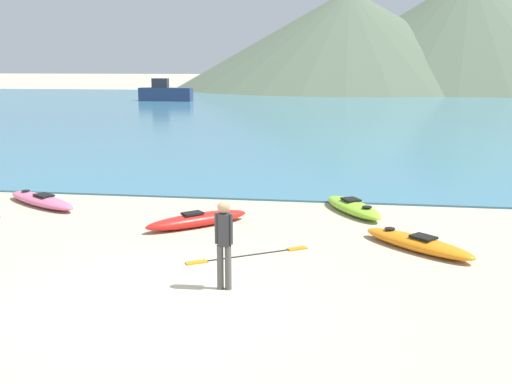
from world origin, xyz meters
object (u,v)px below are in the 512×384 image
at_px(moored_boat_0, 165,93).
at_px(loose_paddle, 249,255).
at_px(kayak_on_sand_1, 198,220).
at_px(kayak_on_sand_0, 41,200).
at_px(kayak_on_sand_4, 353,207).
at_px(kayak_on_sand_2, 418,243).
at_px(person_near_foreground, 224,239).

bearing_deg(moored_boat_0, loose_paddle, -71.17).
bearing_deg(kayak_on_sand_1, kayak_on_sand_0, 163.02).
bearing_deg(moored_boat_0, kayak_on_sand_4, -67.18).
xyz_separation_m(kayak_on_sand_0, moored_boat_0, (-10.25, 45.93, 0.73)).
height_order(moored_boat_0, loose_paddle, moored_boat_0).
bearing_deg(kayak_on_sand_1, moored_boat_0, 107.83).
xyz_separation_m(kayak_on_sand_1, kayak_on_sand_4, (3.89, 1.94, -0.00)).
bearing_deg(kayak_on_sand_0, kayak_on_sand_2, -14.76).
bearing_deg(kayak_on_sand_0, kayak_on_sand_1, -16.98).
bearing_deg(kayak_on_sand_4, kayak_on_sand_0, -177.35).
relative_size(kayak_on_sand_1, moored_boat_0, 0.44).
xyz_separation_m(kayak_on_sand_4, moored_boat_0, (-19.15, 45.52, 0.71)).
height_order(kayak_on_sand_2, person_near_foreground, person_near_foreground).
bearing_deg(loose_paddle, kayak_on_sand_1, 127.64).
distance_m(kayak_on_sand_0, person_near_foreground, 8.64).
relative_size(kayak_on_sand_2, loose_paddle, 1.03).
xyz_separation_m(kayak_on_sand_1, moored_boat_0, (-15.26, 47.46, 0.71)).
xyz_separation_m(kayak_on_sand_0, kayak_on_sand_1, (5.01, -1.53, 0.02)).
distance_m(kayak_on_sand_0, kayak_on_sand_1, 5.24).
distance_m(kayak_on_sand_2, loose_paddle, 3.74).
bearing_deg(kayak_on_sand_2, moored_boat_0, 112.88).
distance_m(kayak_on_sand_0, moored_boat_0, 47.07).
distance_m(person_near_foreground, moored_boat_0, 54.21).
bearing_deg(kayak_on_sand_2, kayak_on_sand_1, 167.39).
bearing_deg(kayak_on_sand_0, moored_boat_0, 102.59).
distance_m(kayak_on_sand_1, kayak_on_sand_4, 4.34).
relative_size(kayak_on_sand_4, person_near_foreground, 1.62).
distance_m(kayak_on_sand_1, loose_paddle, 2.70).
bearing_deg(kayak_on_sand_0, kayak_on_sand_4, 2.65).
relative_size(moored_boat_0, loose_paddle, 2.30).
relative_size(kayak_on_sand_0, moored_boat_0, 0.54).
distance_m(kayak_on_sand_2, moored_boat_0, 52.80).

